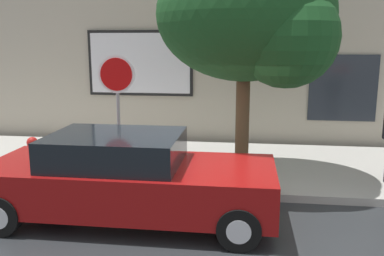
% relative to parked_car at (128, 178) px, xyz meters
% --- Properties ---
extents(ground_plane, '(60.00, 60.00, 0.00)m').
position_rel_parked_car_xyz_m(ground_plane, '(1.44, 0.08, -0.71)').
color(ground_plane, '#282B2D').
extents(sidewalk, '(20.00, 4.00, 0.15)m').
position_rel_parked_car_xyz_m(sidewalk, '(1.44, 3.08, -0.64)').
color(sidewalk, '#A3A099').
rests_on(sidewalk, ground).
extents(building_facade, '(20.00, 0.67, 7.00)m').
position_rel_parked_car_xyz_m(building_facade, '(1.42, 5.57, 2.77)').
color(building_facade, '#B2A893').
rests_on(building_facade, ground).
extents(parked_car, '(4.71, 1.93, 1.45)m').
position_rel_parked_car_xyz_m(parked_car, '(0.00, 0.00, 0.00)').
color(parked_car, maroon).
rests_on(parked_car, ground).
extents(fire_hydrant, '(0.30, 0.44, 0.79)m').
position_rel_parked_car_xyz_m(fire_hydrant, '(-2.60, 1.75, -0.18)').
color(fire_hydrant, red).
rests_on(fire_hydrant, sidewalk).
extents(street_tree, '(3.55, 3.02, 4.64)m').
position_rel_parked_car_xyz_m(street_tree, '(2.00, 2.15, 2.64)').
color(street_tree, '#4C3823').
rests_on(street_tree, sidewalk).
extents(stop_sign, '(0.76, 0.10, 2.51)m').
position_rel_parked_car_xyz_m(stop_sign, '(-0.70, 1.78, 1.21)').
color(stop_sign, gray).
rests_on(stop_sign, sidewalk).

